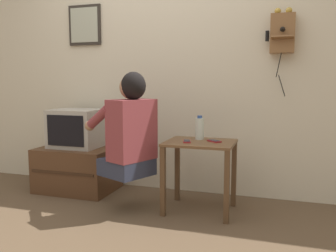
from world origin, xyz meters
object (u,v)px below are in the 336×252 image
object	(u,v)px
person	(130,129)
wall_phone_antique	(282,33)
framed_picture	(85,25)
cell_phone_spare	(214,141)
television	(76,128)
water_bottle	(200,128)
cell_phone_held	(187,141)

from	to	relation	value
person	wall_phone_antique	size ratio (longest dim) A/B	1.14
framed_picture	cell_phone_spare	bearing A→B (deg)	-17.86
television	water_bottle	xyz separation A→B (m)	(1.28, -0.11, 0.06)
cell_phone_held	cell_phone_spare	size ratio (longest dim) A/B	1.03
wall_phone_antique	framed_picture	size ratio (longest dim) A/B	1.86
television	framed_picture	distance (m)	1.08
person	cell_phone_held	world-z (taller)	person
television	cell_phone_held	world-z (taller)	television
wall_phone_antique	water_bottle	bearing A→B (deg)	-151.73
cell_phone_spare	water_bottle	world-z (taller)	water_bottle
person	framed_picture	size ratio (longest dim) A/B	2.11
cell_phone_spare	water_bottle	size ratio (longest dim) A/B	0.64
cell_phone_spare	water_bottle	bearing A→B (deg)	103.16
television	wall_phone_antique	size ratio (longest dim) A/B	0.63
water_bottle	framed_picture	bearing A→B (deg)	163.54
person	cell_phone_spare	bearing A→B (deg)	-48.24
water_bottle	person	bearing A→B (deg)	-151.48
cell_phone_spare	cell_phone_held	bearing A→B (deg)	153.83
television	cell_phone_held	bearing A→B (deg)	-12.69
person	wall_phone_antique	world-z (taller)	wall_phone_antique
framed_picture	cell_phone_held	size ratio (longest dim) A/B	2.99
framed_picture	water_bottle	distance (m)	1.68
cell_phone_held	person	bearing A→B (deg)	178.50
wall_phone_antique	framed_picture	bearing A→B (deg)	178.71
wall_phone_antique	cell_phone_held	bearing A→B (deg)	-144.49
television	wall_phone_antique	distance (m)	2.13
framed_picture	television	bearing A→B (deg)	-82.77
television	framed_picture	xyz separation A→B (m)	(-0.04, 0.28, 1.04)
framed_picture	water_bottle	world-z (taller)	framed_picture
framed_picture	cell_phone_spare	world-z (taller)	framed_picture
framed_picture	cell_phone_spare	distance (m)	1.87
framed_picture	water_bottle	xyz separation A→B (m)	(1.32, -0.39, -0.98)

